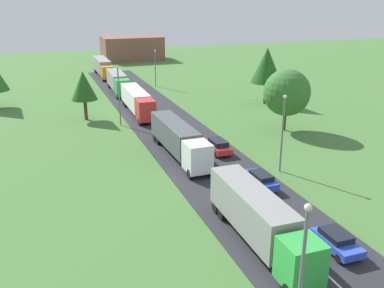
{
  "coord_description": "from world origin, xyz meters",
  "views": [
    {
      "loc": [
        -16.25,
        -8.06,
        17.26
      ],
      "look_at": [
        -1.62,
        31.89,
        2.32
      ],
      "focal_mm": 39.52,
      "sensor_mm": 36.0,
      "label": 1
    }
  ],
  "objects_px": {
    "truck_second": "(179,138)",
    "tree_oak": "(84,86)",
    "lamppost_fourth": "(155,66)",
    "lamppost_lead": "(301,279)",
    "truck_fourth": "(118,81)",
    "tree_birch": "(267,65)",
    "car_second": "(337,241)",
    "distant_building": "(132,48)",
    "truck_fifth": "(103,67)",
    "truck_third": "(137,100)",
    "truck_lead": "(259,217)",
    "lamppost_third": "(119,92)",
    "car_third": "(260,179)",
    "tree_maple": "(287,93)",
    "car_fourth": "(218,146)",
    "lamppost_second": "(283,130)"
  },
  "relations": [
    {
      "from": "truck_lead",
      "to": "lamppost_fourth",
      "type": "relative_size",
      "value": 1.75
    },
    {
      "from": "truck_fourth",
      "to": "tree_maple",
      "type": "xyz_separation_m",
      "value": [
        16.72,
        -31.47,
        3.07
      ]
    },
    {
      "from": "car_third",
      "to": "tree_birch",
      "type": "bearing_deg",
      "value": 59.89
    },
    {
      "from": "lamppost_second",
      "to": "tree_oak",
      "type": "distance_m",
      "value": 31.61
    },
    {
      "from": "truck_third",
      "to": "lamppost_lead",
      "type": "xyz_separation_m",
      "value": [
        -3.47,
        -48.68,
        2.74
      ]
    },
    {
      "from": "truck_second",
      "to": "tree_oak",
      "type": "distance_m",
      "value": 21.02
    },
    {
      "from": "truck_third",
      "to": "car_fourth",
      "type": "height_order",
      "value": "truck_third"
    },
    {
      "from": "tree_oak",
      "to": "lamppost_second",
      "type": "bearing_deg",
      "value": -58.41
    },
    {
      "from": "truck_second",
      "to": "truck_fourth",
      "type": "distance_m",
      "value": 36.0
    },
    {
      "from": "tree_birch",
      "to": "car_fourth",
      "type": "bearing_deg",
      "value": -131.6
    },
    {
      "from": "tree_birch",
      "to": "tree_maple",
      "type": "distance_m",
      "value": 15.06
    },
    {
      "from": "truck_fourth",
      "to": "tree_birch",
      "type": "relative_size",
      "value": 1.36
    },
    {
      "from": "truck_third",
      "to": "tree_oak",
      "type": "relative_size",
      "value": 1.96
    },
    {
      "from": "car_third",
      "to": "distant_building",
      "type": "distance_m",
      "value": 88.94
    },
    {
      "from": "truck_lead",
      "to": "car_third",
      "type": "relative_size",
      "value": 2.97
    },
    {
      "from": "car_fourth",
      "to": "truck_lead",
      "type": "bearing_deg",
      "value": -104.66
    },
    {
      "from": "lamppost_lead",
      "to": "lamppost_third",
      "type": "xyz_separation_m",
      "value": [
        -0.19,
        43.5,
        -0.13
      ]
    },
    {
      "from": "lamppost_lead",
      "to": "lamppost_fourth",
      "type": "distance_m",
      "value": 68.94
    },
    {
      "from": "car_second",
      "to": "distant_building",
      "type": "relative_size",
      "value": 0.24
    },
    {
      "from": "car_third",
      "to": "distant_building",
      "type": "xyz_separation_m",
      "value": [
        7.3,
        88.6,
        2.4
      ]
    },
    {
      "from": "truck_fourth",
      "to": "car_third",
      "type": "xyz_separation_m",
      "value": [
        4.74,
        -46.52,
        -1.29
      ]
    },
    {
      "from": "truck_second",
      "to": "distant_building",
      "type": "bearing_deg",
      "value": 81.3
    },
    {
      "from": "truck_fifth",
      "to": "truck_fourth",
      "type": "bearing_deg",
      "value": -90.13
    },
    {
      "from": "car_fourth",
      "to": "car_second",
      "type": "bearing_deg",
      "value": -89.91
    },
    {
      "from": "tree_maple",
      "to": "tree_birch",
      "type": "bearing_deg",
      "value": 70.69
    },
    {
      "from": "tree_birch",
      "to": "distant_building",
      "type": "xyz_separation_m",
      "value": [
        -9.64,
        59.39,
        -3.21
      ]
    },
    {
      "from": "car_second",
      "to": "car_third",
      "type": "xyz_separation_m",
      "value": [
        0.02,
        11.24,
        0.06
      ]
    },
    {
      "from": "car_third",
      "to": "car_fourth",
      "type": "relative_size",
      "value": 0.94
    },
    {
      "from": "truck_second",
      "to": "car_third",
      "type": "relative_size",
      "value": 3.27
    },
    {
      "from": "lamppost_lead",
      "to": "tree_oak",
      "type": "xyz_separation_m",
      "value": [
        -4.4,
        48.25,
        0.16
      ]
    },
    {
      "from": "truck_lead",
      "to": "truck_fourth",
      "type": "height_order",
      "value": "truck_lead"
    },
    {
      "from": "truck_fifth",
      "to": "truck_third",
      "type": "bearing_deg",
      "value": -90.19
    },
    {
      "from": "lamppost_third",
      "to": "tree_maple",
      "type": "distance_m",
      "value": 22.74
    },
    {
      "from": "car_fourth",
      "to": "truck_second",
      "type": "bearing_deg",
      "value": 174.39
    },
    {
      "from": "truck_third",
      "to": "distant_building",
      "type": "xyz_separation_m",
      "value": [
        12.11,
        58.44,
        1.12
      ]
    },
    {
      "from": "truck_fifth",
      "to": "truck_lead",
      "type": "bearing_deg",
      "value": -90.18
    },
    {
      "from": "lamppost_fourth",
      "to": "lamppost_lead",
      "type": "bearing_deg",
      "value": -99.77
    },
    {
      "from": "truck_fourth",
      "to": "truck_lead",
      "type": "bearing_deg",
      "value": -90.2
    },
    {
      "from": "truck_fifth",
      "to": "tree_oak",
      "type": "distance_m",
      "value": 36.03
    },
    {
      "from": "car_third",
      "to": "lamppost_lead",
      "type": "relative_size",
      "value": 0.49
    },
    {
      "from": "lamppost_third",
      "to": "truck_fifth",
      "type": "bearing_deg",
      "value": 84.58
    },
    {
      "from": "car_second",
      "to": "lamppost_third",
      "type": "relative_size",
      "value": 0.47
    },
    {
      "from": "truck_third",
      "to": "truck_fifth",
      "type": "xyz_separation_m",
      "value": [
        0.12,
        34.6,
        0.09
      ]
    },
    {
      "from": "truck_third",
      "to": "tree_oak",
      "type": "bearing_deg",
      "value": -176.88
    },
    {
      "from": "truck_lead",
      "to": "truck_fourth",
      "type": "bearing_deg",
      "value": 89.8
    },
    {
      "from": "lamppost_lead",
      "to": "tree_maple",
      "type": "relative_size",
      "value": 1.05
    },
    {
      "from": "truck_fourth",
      "to": "tree_birch",
      "type": "height_order",
      "value": "tree_birch"
    },
    {
      "from": "lamppost_lead",
      "to": "truck_third",
      "type": "bearing_deg",
      "value": 85.93
    },
    {
      "from": "truck_third",
      "to": "lamppost_fourth",
      "type": "distance_m",
      "value": 21.04
    },
    {
      "from": "truck_third",
      "to": "truck_lead",
      "type": "bearing_deg",
      "value": -90.18
    }
  ]
}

